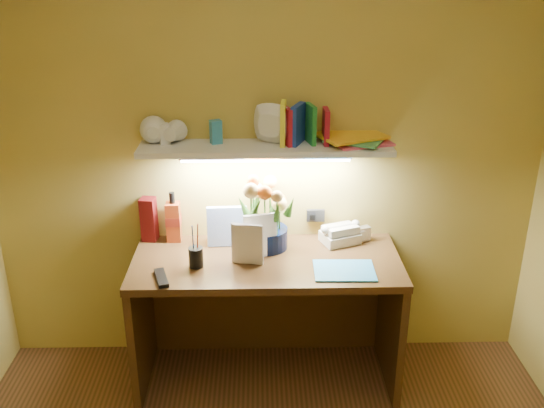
{
  "coord_description": "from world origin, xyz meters",
  "views": [
    {
      "loc": [
        -0.04,
        -1.6,
        2.22
      ],
      "look_at": [
        0.03,
        1.35,
        1.0
      ],
      "focal_mm": 40.0,
      "sensor_mm": 36.0,
      "label": 1
    }
  ],
  "objects_px": {
    "flower_bouquet": "(267,214)",
    "telephone": "(340,233)",
    "whisky_bottle": "(173,217)",
    "desk_clock": "(362,234)",
    "desk": "(267,320)"
  },
  "relations": [
    {
      "from": "desk",
      "to": "flower_bouquet",
      "type": "bearing_deg",
      "value": 88.06
    },
    {
      "from": "telephone",
      "to": "desk_clock",
      "type": "relative_size",
      "value": 2.34
    },
    {
      "from": "flower_bouquet",
      "to": "desk_clock",
      "type": "bearing_deg",
      "value": 7.04
    },
    {
      "from": "telephone",
      "to": "whisky_bottle",
      "type": "height_order",
      "value": "whisky_bottle"
    },
    {
      "from": "flower_bouquet",
      "to": "whisky_bottle",
      "type": "bearing_deg",
      "value": 169.35
    },
    {
      "from": "flower_bouquet",
      "to": "desk_clock",
      "type": "height_order",
      "value": "flower_bouquet"
    },
    {
      "from": "flower_bouquet",
      "to": "telephone",
      "type": "bearing_deg",
      "value": 7.13
    },
    {
      "from": "desk_clock",
      "to": "whisky_bottle",
      "type": "xyz_separation_m",
      "value": [
        -1.04,
        0.03,
        0.1
      ]
    },
    {
      "from": "desk",
      "to": "flower_bouquet",
      "type": "relative_size",
      "value": 3.57
    },
    {
      "from": "desk",
      "to": "telephone",
      "type": "xyz_separation_m",
      "value": [
        0.41,
        0.19,
        0.43
      ]
    },
    {
      "from": "desk_clock",
      "to": "whisky_bottle",
      "type": "bearing_deg",
      "value": 158.11
    },
    {
      "from": "flower_bouquet",
      "to": "telephone",
      "type": "xyz_separation_m",
      "value": [
        0.4,
        0.05,
        -0.14
      ]
    },
    {
      "from": "whisky_bottle",
      "to": "desk_clock",
      "type": "bearing_deg",
      "value": -1.7
    },
    {
      "from": "telephone",
      "to": "whisky_bottle",
      "type": "distance_m",
      "value": 0.92
    },
    {
      "from": "telephone",
      "to": "whisky_bottle",
      "type": "bearing_deg",
      "value": 156.13
    }
  ]
}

